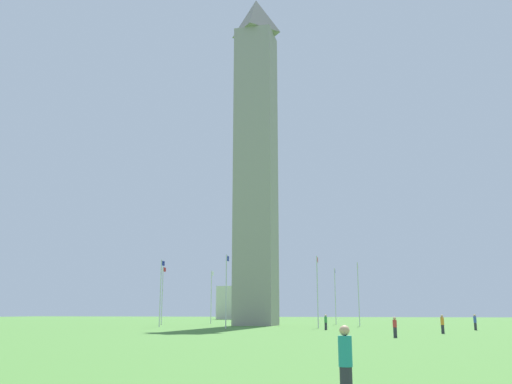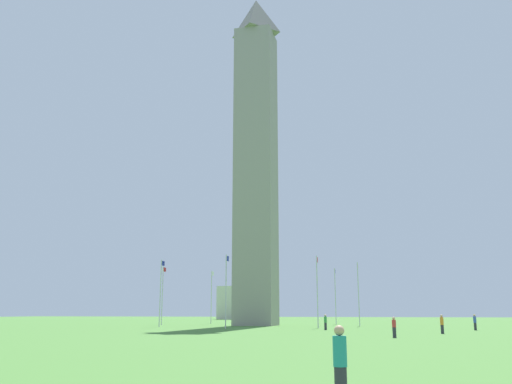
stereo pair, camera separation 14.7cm
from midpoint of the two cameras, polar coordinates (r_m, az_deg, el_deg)
ground_plane at (r=82.13m, az=-0.05°, el=-13.86°), size 260.00×260.00×0.00m
obelisk_monument at (r=85.70m, az=-0.05°, el=4.22°), size 5.85×5.85×53.21m
flagpole_n at (r=96.87m, az=2.17°, el=-10.75°), size 1.12×0.14×8.96m
flagpole_ne at (r=95.44m, az=-4.77°, el=-10.69°), size 1.12×0.14×8.96m
flagpole_e at (r=87.12m, az=-9.85°, el=-10.39°), size 1.12×0.14×8.96m
flagpole_se at (r=75.60m, az=-10.05°, el=-10.10°), size 1.12×0.14×8.96m
flagpole_s at (r=67.72m, az=-3.21°, el=-10.02°), size 1.12×0.14×8.96m
flagpole_sw at (r=69.72m, az=6.42°, el=-10.03°), size 1.12×0.14×8.96m
flagpole_w at (r=79.88m, az=10.66°, el=-10.19°), size 1.12×0.14×8.96m
flagpole_nw at (r=90.85m, az=8.28°, el=-10.52°), size 1.12×0.14×8.96m
person_orange_shirt at (r=55.34m, az=18.93°, el=-13.00°), size 0.32×0.32×1.74m
person_green_shirt at (r=63.47m, az=7.27°, el=-13.41°), size 0.32×0.32×1.72m
person_blue_shirt at (r=66.59m, az=21.97°, el=-12.57°), size 0.32×0.32×1.75m
person_teal_shirt at (r=13.19m, az=9.07°, el=-17.43°), size 0.32×0.32×1.73m
person_red_shirt at (r=45.84m, az=14.30°, el=-13.61°), size 0.32×0.32×1.62m
distant_building at (r=158.60m, az=-0.75°, el=-11.62°), size 29.80×10.23×8.61m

